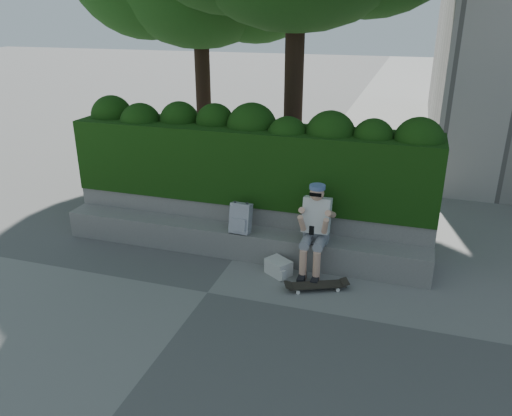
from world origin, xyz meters
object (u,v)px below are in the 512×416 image
(person, at_px, (315,226))
(skateboard, at_px, (317,285))
(backpack_ground, at_px, (279,267))
(backpack_plaid, at_px, (241,218))

(person, relative_size, skateboard, 1.67)
(skateboard, relative_size, backpack_ground, 2.24)
(skateboard, height_order, backpack_plaid, backpack_plaid)
(skateboard, height_order, backpack_ground, backpack_ground)
(skateboard, bearing_deg, backpack_ground, 132.99)
(backpack_plaid, bearing_deg, person, -0.99)
(person, height_order, skateboard, person)
(backpack_plaid, distance_m, backpack_ground, 0.97)
(person, bearing_deg, backpack_plaid, 176.09)
(person, xyz_separation_m, backpack_plaid, (-1.19, 0.08, -0.07))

